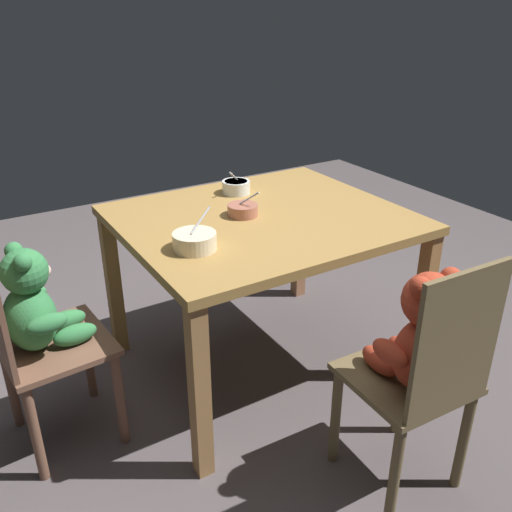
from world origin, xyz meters
name	(u,v)px	position (x,y,z in m)	size (l,w,h in m)	color
ground_plane	(261,365)	(0.00, 0.00, -0.02)	(5.20, 5.20, 0.04)	#51484A
dining_table	(262,235)	(0.00, 0.00, 0.65)	(1.15, 0.99, 0.74)	olive
teddy_chair_near_left	(36,319)	(-0.94, 0.00, 0.54)	(0.40, 0.42, 0.85)	brown
teddy_chair_near_front	(421,350)	(0.05, -0.86, 0.56)	(0.38, 0.38, 0.90)	brown
porridge_bowl_white_far_center	(236,187)	(0.05, 0.31, 0.77)	(0.13, 0.13, 0.12)	silver
porridge_bowl_terracotta_center	(243,210)	(-0.07, 0.04, 0.77)	(0.13, 0.13, 0.11)	#B06853
porridge_bowl_cream_near_left	(195,241)	(-0.39, -0.16, 0.77)	(0.16, 0.16, 0.14)	beige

